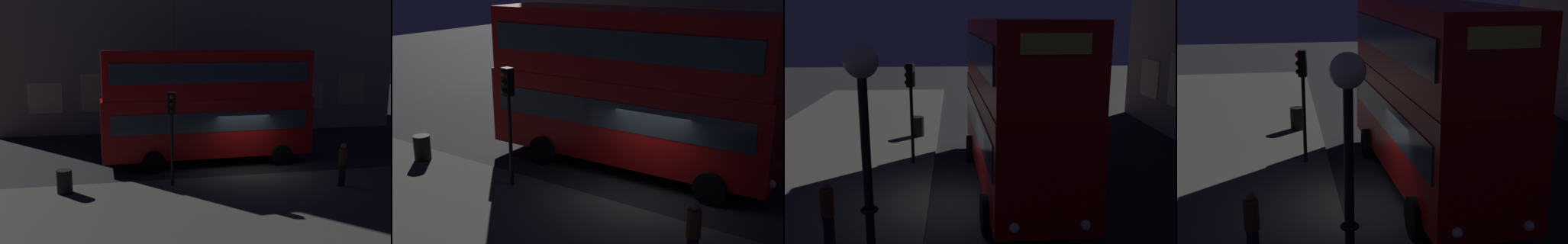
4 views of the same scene
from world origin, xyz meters
The scene contains 5 objects.
ground_plane centered at (0.00, 0.00, 0.00)m, with size 80.00×80.00×0.00m, color #232326.
double_decker_bus centered at (-1.50, 1.82, 3.05)m, with size 10.23×3.12×5.48m.
traffic_light_near_kerb centered at (-3.68, -1.77, 2.84)m, with size 0.36×0.38×3.78m.
pedestrian centered at (2.98, -3.14, 1.04)m, with size 0.33×0.33×1.77m.
litter_bin centered at (-7.85, -1.89, 0.57)m, with size 0.59×0.59×0.91m, color black.
Camera 2 is at (6.71, -12.83, 6.72)m, focal length 46.97 mm.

